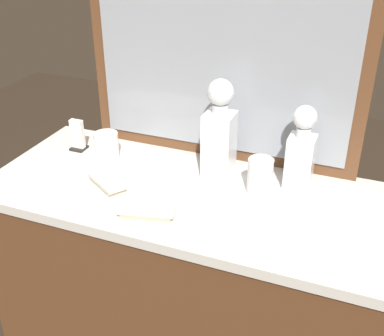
# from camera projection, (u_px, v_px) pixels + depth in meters

# --- Properties ---
(dresser) EXTENTS (1.27, 0.54, 0.88)m
(dresser) POSITION_uv_depth(u_px,v_px,m) (192.00, 300.00, 1.68)
(dresser) COLOR brown
(dresser) RESTS_ON ground_plane
(dresser_mirror) EXTENTS (0.90, 0.03, 0.68)m
(dresser_mirror) POSITION_uv_depth(u_px,v_px,m) (222.00, 58.00, 1.51)
(dresser_mirror) COLOR brown
(dresser_mirror) RESTS_ON dresser
(crystal_decanter_far_right) EXTENTS (0.08, 0.08, 0.26)m
(crystal_decanter_far_right) POSITION_uv_depth(u_px,v_px,m) (301.00, 155.00, 1.45)
(crystal_decanter_far_right) COLOR white
(crystal_decanter_far_right) RESTS_ON dresser
(crystal_decanter_center) EXTENTS (0.09, 0.09, 0.32)m
(crystal_decanter_center) POSITION_uv_depth(u_px,v_px,m) (219.00, 138.00, 1.50)
(crystal_decanter_center) COLOR white
(crystal_decanter_center) RESTS_ON dresser
(crystal_tumbler_center) EXTENTS (0.08, 0.08, 0.09)m
(crystal_tumbler_center) POSITION_uv_depth(u_px,v_px,m) (107.00, 147.00, 1.64)
(crystal_tumbler_center) COLOR white
(crystal_tumbler_center) RESTS_ON dresser
(crystal_tumbler_rear) EXTENTS (0.08, 0.08, 0.11)m
(crystal_tumbler_rear) POSITION_uv_depth(u_px,v_px,m) (260.00, 177.00, 1.45)
(crystal_tumbler_rear) COLOR white
(crystal_tumbler_rear) RESTS_ON dresser
(silver_brush_rear) EXTENTS (0.17, 0.09, 0.02)m
(silver_brush_rear) POSITION_uv_depth(u_px,v_px,m) (147.00, 212.00, 1.35)
(silver_brush_rear) COLOR #B7A88C
(silver_brush_rear) RESTS_ON dresser
(silver_brush_left) EXTENTS (0.15, 0.13, 0.02)m
(silver_brush_left) POSITION_uv_depth(u_px,v_px,m) (107.00, 182.00, 1.49)
(silver_brush_left) COLOR #B7A88C
(silver_brush_left) RESTS_ON dresser
(napkin_holder) EXTENTS (0.05, 0.05, 0.11)m
(napkin_holder) POSITION_uv_depth(u_px,v_px,m) (78.00, 137.00, 1.69)
(napkin_holder) COLOR black
(napkin_holder) RESTS_ON dresser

